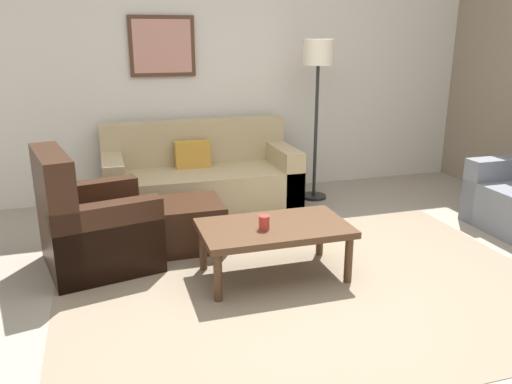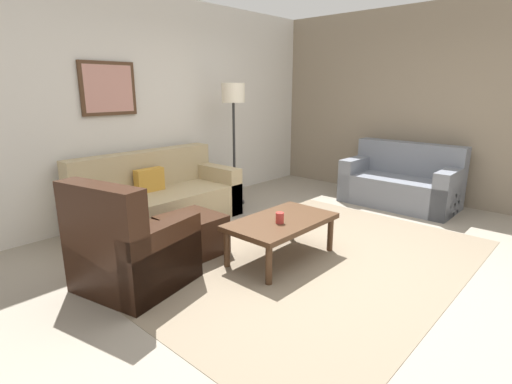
{
  "view_description": "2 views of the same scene",
  "coord_description": "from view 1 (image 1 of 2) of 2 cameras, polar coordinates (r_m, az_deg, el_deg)",
  "views": [
    {
      "loc": [
        -1.34,
        -3.11,
        1.77
      ],
      "look_at": [
        -0.29,
        0.36,
        0.65
      ],
      "focal_mm": 36.23,
      "sensor_mm": 36.0,
      "label": 1
    },
    {
      "loc": [
        -3.02,
        -1.98,
        1.65
      ],
      "look_at": [
        -0.26,
        0.53,
        0.65
      ],
      "focal_mm": 27.5,
      "sensor_mm": 36.0,
      "label": 2
    }
  ],
  "objects": [
    {
      "name": "rear_partition",
      "position": [
        5.88,
        -3.7,
        13.52
      ],
      "size": [
        6.0,
        0.12,
        2.8
      ],
      "primitive_type": "cube",
      "color": "silver",
      "rests_on": "ground_plane"
    },
    {
      "name": "couch_main",
      "position": [
        5.49,
        -6.26,
        1.51
      ],
      "size": [
        1.96,
        0.91,
        0.88
      ],
      "color": "tan",
      "rests_on": "ground_plane"
    },
    {
      "name": "coffee_table",
      "position": [
        3.84,
        2.01,
        -4.39
      ],
      "size": [
        1.1,
        0.64,
        0.41
      ],
      "color": "#472D1C",
      "rests_on": "ground_plane"
    },
    {
      "name": "lamp_standing",
      "position": [
        5.57,
        6.86,
        13.32
      ],
      "size": [
        0.32,
        0.32,
        1.71
      ],
      "color": "black",
      "rests_on": "ground_plane"
    },
    {
      "name": "ground_plane",
      "position": [
        3.82,
        5.86,
        -10.52
      ],
      "size": [
        8.0,
        8.0,
        0.0
      ],
      "primitive_type": "plane",
      "color": "gray"
    },
    {
      "name": "ottoman",
      "position": [
        4.47,
        -7.38,
        -3.54
      ],
      "size": [
        0.56,
        0.56,
        0.4
      ],
      "primitive_type": "cube",
      "color": "black",
      "rests_on": "ground_plane"
    },
    {
      "name": "cup",
      "position": [
        3.73,
        0.91,
        -3.38
      ],
      "size": [
        0.08,
        0.08,
        0.1
      ],
      "primitive_type": "cylinder",
      "color": "#B2332D",
      "rests_on": "coffee_table"
    },
    {
      "name": "framed_artwork",
      "position": [
        5.67,
        -10.32,
        15.55
      ],
      "size": [
        0.68,
        0.04,
        0.62
      ],
      "color": "#472D1C"
    },
    {
      "name": "armchair_leather",
      "position": [
        4.22,
        -17.91,
        -3.98
      ],
      "size": [
        0.95,
        0.95,
        0.95
      ],
      "color": "black",
      "rests_on": "ground_plane"
    },
    {
      "name": "area_rug",
      "position": [
        3.82,
        5.86,
        -10.47
      ],
      "size": [
        3.54,
        2.52,
        0.01
      ],
      "primitive_type": "cube",
      "color": "#81715C",
      "rests_on": "ground_plane"
    }
  ]
}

